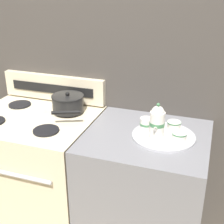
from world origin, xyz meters
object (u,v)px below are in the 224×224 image
(saucepan, at_px, (68,103))
(serving_tray, at_px, (163,136))
(teacup_right, at_px, (179,137))
(teapot, at_px, (157,122))
(teacup_left, at_px, (174,126))
(creamer_jug, at_px, (146,124))
(stove, at_px, (39,176))

(saucepan, distance_m, serving_tray, 0.69)
(serving_tray, distance_m, teacup_right, 0.11)
(saucepan, xyz_separation_m, teapot, (0.63, -0.18, 0.04))
(serving_tray, bearing_deg, teacup_left, 63.92)
(teacup_left, bearing_deg, teacup_right, -69.59)
(saucepan, bearing_deg, creamer_jug, -10.38)
(teapot, distance_m, teacup_left, 0.16)
(saucepan, bearing_deg, teacup_left, -4.11)
(saucepan, bearing_deg, stove, -143.01)
(saucepan, relative_size, teacup_left, 2.67)
(serving_tray, xyz_separation_m, teacup_left, (0.04, 0.09, 0.03))
(teapot, bearing_deg, teacup_left, 58.61)
(creamer_jug, bearing_deg, saucepan, 169.62)
(teapot, bearing_deg, creamer_jug, 135.61)
(creamer_jug, bearing_deg, teacup_right, -21.57)
(teapot, bearing_deg, teacup_right, -2.07)
(saucepan, bearing_deg, serving_tray, -11.74)
(saucepan, bearing_deg, teacup_right, -13.51)
(stove, relative_size, saucepan, 2.87)
(teacup_left, bearing_deg, teapot, -121.39)
(serving_tray, height_order, creamer_jug, creamer_jug)
(stove, distance_m, serving_tray, 0.98)
(saucepan, xyz_separation_m, creamer_jug, (0.56, -0.10, -0.02))
(stove, distance_m, saucepan, 0.58)
(stove, xyz_separation_m, teapot, (0.83, -0.03, 0.57))
(serving_tray, height_order, teacup_left, teacup_left)
(teacup_left, height_order, creamer_jug, creamer_jug)
(serving_tray, bearing_deg, saucepan, 168.26)
(creamer_jug, bearing_deg, serving_tray, -18.25)
(saucepan, distance_m, teacup_left, 0.71)
(serving_tray, distance_m, teacup_left, 0.10)
(stove, distance_m, teapot, 1.01)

